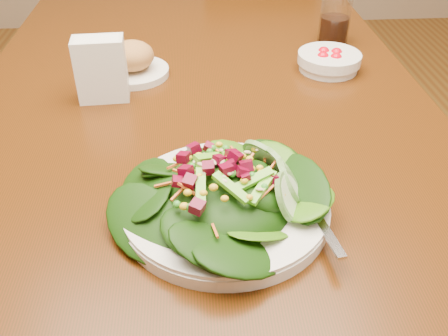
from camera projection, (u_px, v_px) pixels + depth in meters
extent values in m
plane|color=#8F6120|center=(207.00, 330.00, 1.42)|extent=(5.00, 5.00, 0.00)
cube|color=#471C07|center=(199.00, 103.00, 0.99)|extent=(0.90, 1.40, 0.04)
cylinder|color=black|center=(84.00, 115.00, 1.71)|extent=(0.07, 0.07, 0.71)
cylinder|color=black|center=(308.00, 107.00, 1.75)|extent=(0.07, 0.07, 0.71)
cube|color=black|center=(243.00, 60.00, 1.96)|extent=(0.47, 0.47, 0.04)
cylinder|color=black|center=(267.00, 85.00, 2.25)|extent=(0.04, 0.04, 0.39)
cylinder|color=black|center=(193.00, 94.00, 2.18)|extent=(0.04, 0.04, 0.39)
cylinder|color=black|center=(295.00, 122.00, 1.98)|extent=(0.04, 0.04, 0.39)
cylinder|color=black|center=(212.00, 134.00, 1.91)|extent=(0.04, 0.04, 0.39)
cube|color=black|center=(261.00, 15.00, 1.67)|extent=(0.38, 0.10, 0.44)
cylinder|color=white|center=(225.00, 207.00, 0.69)|extent=(0.29, 0.29, 0.02)
ellipsoid|color=black|center=(225.00, 190.00, 0.67)|extent=(0.20, 0.20, 0.04)
cube|color=silver|center=(318.00, 210.00, 0.66)|extent=(0.05, 0.18, 0.01)
cylinder|color=white|center=(134.00, 72.00, 1.05)|extent=(0.15, 0.15, 0.01)
ellipsoid|color=#A96F42|center=(132.00, 56.00, 1.02)|extent=(0.09, 0.09, 0.06)
cylinder|color=white|center=(329.00, 61.00, 1.06)|extent=(0.13, 0.13, 0.04)
sphere|color=red|center=(336.00, 54.00, 1.06)|extent=(0.03, 0.03, 0.03)
sphere|color=red|center=(323.00, 53.00, 1.07)|extent=(0.03, 0.03, 0.03)
sphere|color=red|center=(323.00, 58.00, 1.05)|extent=(0.03, 0.03, 0.03)
sphere|color=red|center=(336.00, 59.00, 1.04)|extent=(0.03, 0.03, 0.03)
cylinder|color=silver|center=(335.00, 17.00, 1.16)|extent=(0.07, 0.07, 0.13)
cylinder|color=black|center=(334.00, 30.00, 1.18)|extent=(0.06, 0.06, 0.06)
cube|color=white|center=(101.00, 69.00, 0.93)|extent=(0.10, 0.06, 0.12)
cube|color=white|center=(101.00, 65.00, 0.93)|extent=(0.08, 0.05, 0.10)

